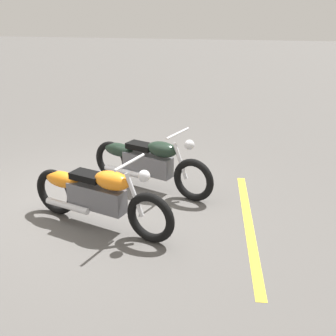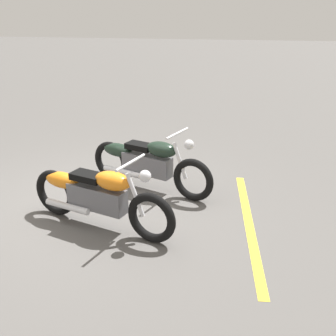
% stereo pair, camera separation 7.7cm
% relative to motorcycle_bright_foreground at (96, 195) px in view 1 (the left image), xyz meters
% --- Properties ---
extents(ground_plane, '(60.00, 60.00, 0.00)m').
position_rel_motorcycle_bright_foreground_xyz_m(ground_plane, '(-0.39, 0.64, -0.46)').
color(ground_plane, '#514F4C').
extents(motorcycle_bright_foreground, '(2.15, 0.87, 1.04)m').
position_rel_motorcycle_bright_foreground_xyz_m(motorcycle_bright_foreground, '(0.00, 0.00, 0.00)').
color(motorcycle_bright_foreground, black).
rests_on(motorcycle_bright_foreground, ground).
extents(motorcycle_dark_foreground, '(2.11, 0.94, 1.04)m').
position_rel_motorcycle_bright_foreground_xyz_m(motorcycle_dark_foreground, '(0.39, 1.30, 0.00)').
color(motorcycle_dark_foreground, black).
rests_on(motorcycle_dark_foreground, ground).
extents(parking_stripe_mid, '(0.38, 3.20, 0.01)m').
position_rel_motorcycle_bright_foreground_xyz_m(parking_stripe_mid, '(2.02, 0.39, -0.46)').
color(parking_stripe_mid, yellow).
rests_on(parking_stripe_mid, ground).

